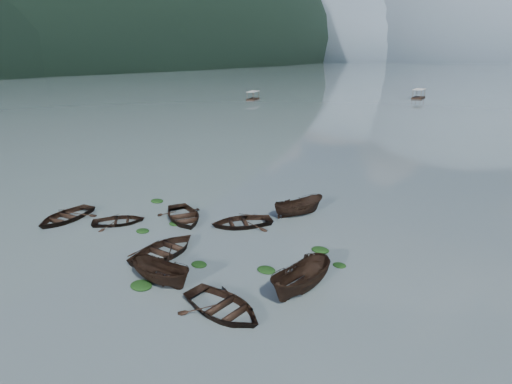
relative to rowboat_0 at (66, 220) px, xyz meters
The scene contains 23 objects.
ground_plane 12.65m from the rowboat_0, 16.18° to the right, with size 2400.00×2400.00×0.00m, color #516065.
left_ridge_far 528.80m from the rowboat_0, 152.22° to the left, with size 560.00×1400.00×380.00m, color black.
haze_mtn_a 930.10m from the rowboat_0, 105.45° to the left, with size 520.00×520.00×280.00m, color #475666.
haze_mtn_b 897.75m from the rowboat_0, 93.06° to the left, with size 520.00×520.00×340.00m, color #475666.
rowboat_0 is the anchor object (origin of this frame).
rowboat_1 4.43m from the rowboat_0, 22.55° to the left, with size 2.76×3.86×0.80m, color black.
rowboat_2 13.13m from the rowboat_0, 11.90° to the right, with size 1.55×4.11×1.59m, color black.
rowboat_3 10.58m from the rowboat_0, ahead, with size 3.49×4.89×1.01m, color black.
rowboat_4 17.63m from the rowboat_0, 10.10° to the right, with size 3.31×4.64×0.96m, color black.
rowboat_5 19.89m from the rowboat_0, ahead, with size 1.75×4.65×1.80m, color black.
rowboat_6 9.16m from the rowboat_0, 31.67° to the left, with size 3.54×4.96×1.03m, color black.
rowboat_7 13.75m from the rowboat_0, 27.26° to the left, with size 3.28×4.60×0.95m, color black.
rowboat_8 18.20m from the rowboat_0, 34.79° to the left, with size 1.62×4.31×1.66m, color black.
weed_clump_0 6.92m from the rowboat_0, 13.21° to the left, with size 1.01×0.83×0.22m, color black.
weed_clump_1 13.35m from the rowboat_0, ahead, with size 1.02×0.82×0.22m, color black.
weed_clump_2 12.69m from the rowboat_0, 16.53° to the right, with size 1.31×1.05×0.28m, color black.
weed_clump_3 21.11m from the rowboat_0, 11.93° to the left, with size 0.83×0.70×0.18m, color black.
weed_clump_4 17.24m from the rowboat_0, ahead, with size 1.14×0.91×0.24m, color black.
weed_clump_5 7.35m from the rowboat_0, 64.94° to the left, with size 1.19×0.96×0.25m, color black.
weed_clump_6 8.74m from the rowboat_0, 26.04° to the left, with size 1.05×0.87×0.22m, color black.
weed_clump_7 19.70m from the rowboat_0, 16.38° to the left, with size 1.18×0.94×0.26m, color black.
pontoon_left 89.10m from the rowboat_0, 112.72° to the left, with size 2.41×5.80×2.22m, color black, non-canonical shape.
pontoon_centre 110.65m from the rowboat_0, 87.29° to the left, with size 2.82×6.77×2.59m, color black, non-canonical shape.
Camera 1 is at (15.46, -13.02, 12.12)m, focal length 28.00 mm.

